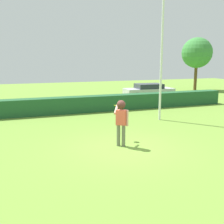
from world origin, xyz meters
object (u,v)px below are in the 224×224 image
Objects in this scene: frisbee at (117,105)px; lamppost at (162,49)px; oak_tree at (197,53)px; person at (121,117)px; parked_car_silver at (149,90)px.

lamppost reaches higher than frisbee.
lamppost reaches higher than oak_tree.
person is 0.25× the size of lamppost.
lamppost is 1.26× the size of oak_tree.
lamppost is at bearing -133.81° from oak_tree.
oak_tree is (14.83, 15.10, 2.83)m from person.
oak_tree is (14.65, 14.19, 2.53)m from frisbee.
oak_tree is at bearing 44.08° from frisbee.
frisbee is at bearing -123.89° from parked_car_silver.
person reaches higher than frisbee.
oak_tree is at bearing 46.19° from lamppost.
person is 0.32× the size of oak_tree.
frisbee is at bearing 78.64° from person.
person is 0.41× the size of parked_car_silver.
lamppost reaches higher than parked_car_silver.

